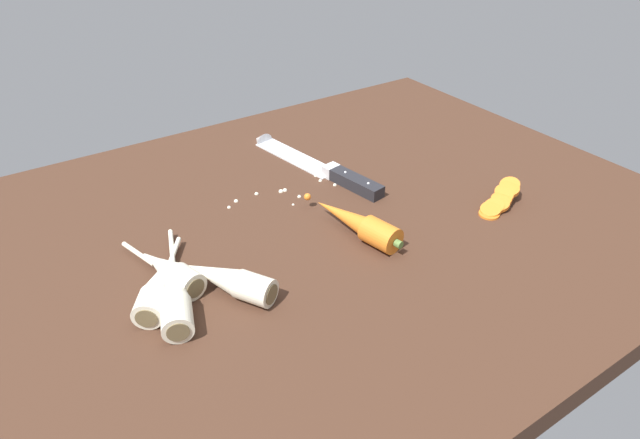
# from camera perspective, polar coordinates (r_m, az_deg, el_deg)

# --- Properties ---
(ground_plane) EXTENTS (1.20, 0.90, 0.04)m
(ground_plane) POSITION_cam_1_polar(r_m,az_deg,el_deg) (0.91, -0.70, -1.27)
(ground_plane) COLOR #42281C
(chefs_knife) EXTENTS (0.09, 0.35, 0.04)m
(chefs_knife) POSITION_cam_1_polar(r_m,az_deg,el_deg) (1.07, -1.04, 5.92)
(chefs_knife) COLOR silver
(chefs_knife) RESTS_ON ground_plane
(whole_carrot) EXTENTS (0.07, 0.20, 0.04)m
(whole_carrot) POSITION_cam_1_polar(r_m,az_deg,el_deg) (0.86, 3.91, -0.35)
(whole_carrot) COLOR orange
(whole_carrot) RESTS_ON ground_plane
(parsnip_front) EXTENTS (0.10, 0.23, 0.04)m
(parsnip_front) POSITION_cam_1_polar(r_m,az_deg,el_deg) (0.75, -14.77, -7.25)
(parsnip_front) COLOR silver
(parsnip_front) RESTS_ON ground_plane
(parsnip_mid_left) EXTENTS (0.13, 0.20, 0.04)m
(parsnip_mid_left) POSITION_cam_1_polar(r_m,az_deg,el_deg) (0.76, -9.61, -6.11)
(parsnip_mid_left) COLOR silver
(parsnip_mid_left) RESTS_ON ground_plane
(parsnip_mid_right) EXTENTS (0.07, 0.17, 0.04)m
(parsnip_mid_right) POSITION_cam_1_polar(r_m,az_deg,el_deg) (0.79, -15.25, -5.17)
(parsnip_mid_right) COLOR silver
(parsnip_mid_right) RESTS_ON ground_plane
(parsnip_back) EXTENTS (0.12, 0.17, 0.04)m
(parsnip_back) POSITION_cam_1_polar(r_m,az_deg,el_deg) (0.77, -16.39, -6.74)
(parsnip_back) COLOR silver
(parsnip_back) RESTS_ON ground_plane
(carrot_slice_stack) EXTENTS (0.11, 0.06, 0.04)m
(carrot_slice_stack) POSITION_cam_1_polar(r_m,az_deg,el_deg) (0.98, 18.15, 1.99)
(carrot_slice_stack) COLOR orange
(carrot_slice_stack) RESTS_ON ground_plane
(mince_crumbs) EXTENTS (0.22, 0.07, 0.01)m
(mince_crumbs) POSITION_cam_1_polar(r_m,az_deg,el_deg) (0.99, -3.38, 3.20)
(mince_crumbs) COLOR silver
(mince_crumbs) RESTS_ON ground_plane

